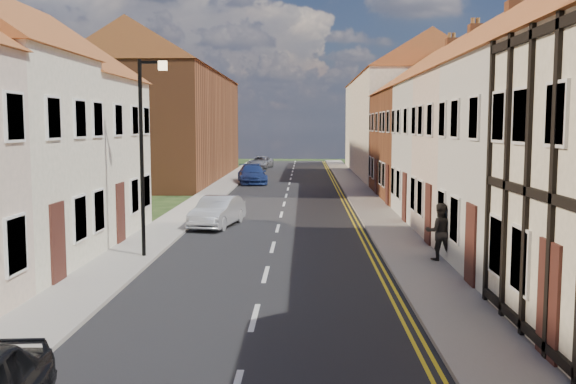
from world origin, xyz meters
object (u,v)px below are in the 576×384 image
object	(u,v)px
lamppost	(144,145)
car_far	(252,174)
car_distant	(260,162)
car_mid	(218,212)
pedestrian_right	(439,232)

from	to	relation	value
lamppost	car_far	bearing A→B (deg)	87.44
lamppost	car_distant	xyz separation A→B (m)	(0.61, 42.33, -2.95)
car_mid	car_far	distance (m)	19.45
car_mid	car_distant	size ratio (longest dim) A/B	0.90
car_distant	pedestrian_right	bearing A→B (deg)	-70.21
lamppost	car_far	world-z (taller)	lamppost
pedestrian_right	car_mid	bearing A→B (deg)	-42.17
lamppost	car_distant	bearing A→B (deg)	89.17
lamppost	car_far	xyz separation A→B (m)	(1.16, 25.89, -2.86)
car_distant	pedestrian_right	world-z (taller)	pedestrian_right
lamppost	car_mid	bearing A→B (deg)	78.29
car_mid	pedestrian_right	distance (m)	10.23
lamppost	pedestrian_right	size ratio (longest dim) A/B	3.50
lamppost	car_mid	xyz separation A→B (m)	(1.34, 6.44, -2.91)
car_far	pedestrian_right	xyz separation A→B (m)	(7.75, -26.32, 0.30)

